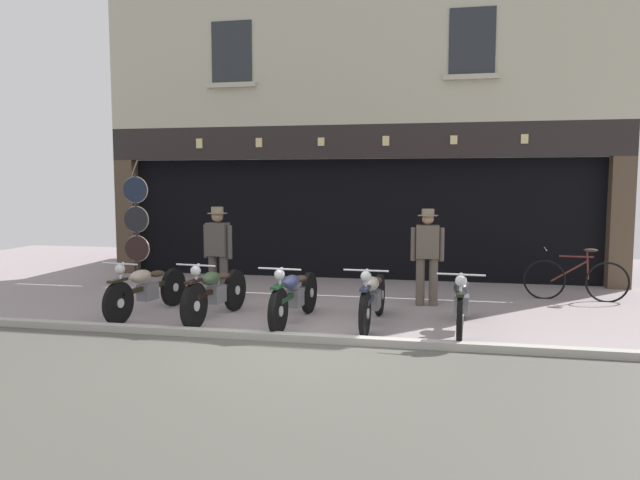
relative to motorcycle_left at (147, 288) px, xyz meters
The scene contains 12 objects.
ground 3.50m from the motorcycle_left, 37.88° to the right, with size 23.02×22.00×0.18m.
shop_facade 6.59m from the motorcycle_left, 64.91° to the left, with size 11.32×4.42×6.64m.
motorcycle_left is the anchor object (origin of this frame).
motorcycle_center_left 1.19m from the motorcycle_left, ahead, with size 0.62×1.98×0.93m.
motorcycle_center 2.43m from the motorcycle_left, ahead, with size 0.62×2.09×0.92m.
motorcycle_center_right 3.59m from the motorcycle_left, ahead, with size 0.62×2.02×0.91m.
motorcycle_right 4.85m from the motorcycle_left, ahead, with size 0.62×2.07×0.91m.
salesman_left 1.54m from the motorcycle_left, 60.81° to the left, with size 0.55×0.34×1.67m.
shopkeeper_center 4.65m from the motorcycle_left, 20.12° to the left, with size 0.56×0.34×1.65m.
tyre_sign_pole 3.34m from the motorcycle_left, 120.91° to the left, with size 0.56×0.06×2.29m.
advert_board_near 6.91m from the motorcycle_left, 38.86° to the left, with size 0.70×0.03×1.10m.
leaning_bicycle 7.38m from the motorcycle_left, 20.17° to the left, with size 1.76×0.50×0.95m.
Camera 1 is at (1.76, -7.32, 2.09)m, focal length 33.03 mm.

